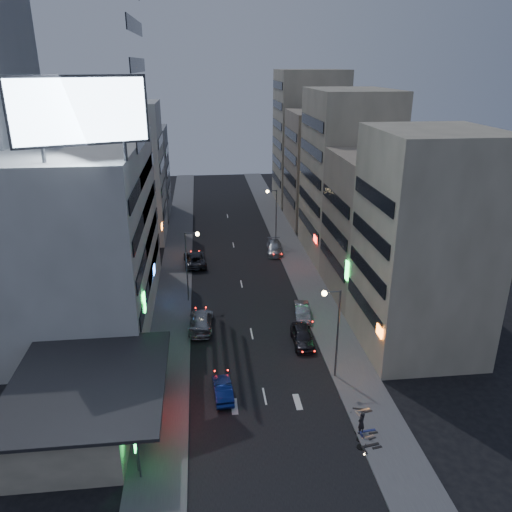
{
  "coord_description": "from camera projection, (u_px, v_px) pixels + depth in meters",
  "views": [
    {
      "loc": [
        -4.39,
        -28.97,
        24.92
      ],
      "look_at": [
        1.1,
        19.93,
        5.92
      ],
      "focal_mm": 35.0,
      "sensor_mm": 36.0,
      "label": 1
    }
  ],
  "objects": [
    {
      "name": "parked_car_right_mid",
      "position": [
        302.0,
        312.0,
        52.11
      ],
      "size": [
        2.02,
        4.46,
        1.42
      ],
      "primitive_type": "imported",
      "rotation": [
        0.0,
        0.0,
        -0.12
      ],
      "color": "#9A9CA2",
      "rests_on": "ground"
    },
    {
      "name": "shophouse_near",
      "position": [
        424.0,
        245.0,
        43.98
      ],
      "size": [
        10.0,
        11.0,
        20.0
      ],
      "primitive_type": "cube",
      "color": "#C0B296",
      "rests_on": "ground"
    },
    {
      "name": "road_car_blue",
      "position": [
        223.0,
        389.0,
        39.75
      ],
      "size": [
        1.68,
        4.15,
        1.34
      ],
      "primitive_type": "imported",
      "rotation": [
        0.0,
        0.0,
        3.21
      ],
      "color": "navy",
      "rests_on": "ground"
    },
    {
      "name": "parked_car_left",
      "position": [
        195.0,
        259.0,
        65.89
      ],
      "size": [
        3.14,
        6.08,
        1.64
      ],
      "primitive_type": "imported",
      "rotation": [
        0.0,
        0.0,
        3.21
      ],
      "color": "#2B2C31",
      "rests_on": "ground"
    },
    {
      "name": "scooter_silver_b",
      "position": [
        369.0,
        401.0,
        38.29
      ],
      "size": [
        1.05,
        1.95,
        1.13
      ],
      "primitive_type": null,
      "rotation": [
        0.0,
        0.0,
        1.82
      ],
      "color": "#9A9DA1",
      "rests_on": "sidewalk_right"
    },
    {
      "name": "road_car_silver",
      "position": [
        201.0,
        321.0,
        49.96
      ],
      "size": [
        2.62,
        5.87,
        1.67
      ],
      "primitive_type": "imported",
      "rotation": [
        0.0,
        0.0,
        3.09
      ],
      "color": "gray",
      "rests_on": "ground"
    },
    {
      "name": "far_right_b",
      "position": [
        309.0,
        138.0,
        92.96
      ],
      "size": [
        12.0,
        12.0,
        24.0
      ],
      "primitive_type": "cube",
      "color": "#C0B296",
      "rests_on": "ground"
    },
    {
      "name": "scooter_blue",
      "position": [
        376.0,
        422.0,
        36.07
      ],
      "size": [
        0.84,
        1.97,
        1.17
      ],
      "primitive_type": null,
      "rotation": [
        0.0,
        0.0,
        1.68
      ],
      "color": "navy",
      "rests_on": "sidewalk_right"
    },
    {
      "name": "scooter_silver_a",
      "position": [
        373.0,
        429.0,
        35.54
      ],
      "size": [
        1.02,
        1.73,
        1.0
      ],
      "primitive_type": null,
      "rotation": [
        0.0,
        0.0,
        1.88
      ],
      "color": "#A6A8AE",
      "rests_on": "sidewalk_right"
    },
    {
      "name": "sidewalk_right",
      "position": [
        300.0,
        268.0,
        64.91
      ],
      "size": [
        4.0,
        120.0,
        0.12
      ],
      "primitive_type": "cube",
      "color": "#4C4C4F",
      "rests_on": "ground"
    },
    {
      "name": "scooter_black_a",
      "position": [
        379.0,
        435.0,
        34.74
      ],
      "size": [
        1.02,
        2.09,
        1.23
      ],
      "primitive_type": null,
      "rotation": [
        0.0,
        0.0,
        1.75
      ],
      "color": "black",
      "rests_on": "sidewalk_right"
    },
    {
      "name": "parked_car_right_near",
      "position": [
        302.0,
        336.0,
        47.24
      ],
      "size": [
        2.03,
        4.75,
        1.6
      ],
      "primitive_type": "imported",
      "rotation": [
        0.0,
        0.0,
        -0.03
      ],
      "color": "#29282D",
      "rests_on": "ground"
    },
    {
      "name": "street_lamp_right_near",
      "position": [
        334.0,
        321.0,
        40.53
      ],
      "size": [
        1.6,
        0.44,
        8.02
      ],
      "color": "#595B60",
      "rests_on": "sidewalk_right"
    },
    {
      "name": "sidewalk_left",
      "position": [
        176.0,
        274.0,
        63.24
      ],
      "size": [
        4.0,
        120.0,
        0.12
      ],
      "primitive_type": "cube",
      "color": "#4C4C4F",
      "rests_on": "ground"
    },
    {
      "name": "far_left_a",
      "position": [
        124.0,
        173.0,
        72.79
      ],
      "size": [
        11.0,
        10.0,
        20.0
      ],
      "primitive_type": "cube",
      "color": "silver",
      "rests_on": "ground"
    },
    {
      "name": "shophouse_mid",
      "position": [
        383.0,
        227.0,
        55.41
      ],
      "size": [
        11.0,
        12.0,
        16.0
      ],
      "primitive_type": "cube",
      "color": "tan",
      "rests_on": "ground"
    },
    {
      "name": "far_right_a",
      "position": [
        323.0,
        169.0,
        81.01
      ],
      "size": [
        11.0,
        12.0,
        18.0
      ],
      "primitive_type": "cube",
      "color": "tan",
      "rests_on": "ground"
    },
    {
      "name": "scooter_black_b",
      "position": [
        366.0,
        403.0,
        38.17
      ],
      "size": [
        1.0,
        1.75,
        1.01
      ],
      "primitive_type": null,
      "rotation": [
        0.0,
        0.0,
        1.28
      ],
      "color": "black",
      "rests_on": "sidewalk_right"
    },
    {
      "name": "street_lamp_left",
      "position": [
        190.0,
        257.0,
        54.13
      ],
      "size": [
        1.6,
        0.44,
        8.02
      ],
      "color": "#595B60",
      "rests_on": "sidewalk_left"
    },
    {
      "name": "parked_car_right_far",
      "position": [
        275.0,
        248.0,
        70.05
      ],
      "size": [
        2.63,
        5.45,
        1.53
      ],
      "primitive_type": "imported",
      "rotation": [
        0.0,
        0.0,
        -0.09
      ],
      "color": "#A3A7AB",
      "rests_on": "ground"
    },
    {
      "name": "far_left_b",
      "position": [
        133.0,
        172.0,
        85.69
      ],
      "size": [
        12.0,
        10.0,
        15.0
      ],
      "primitive_type": "cube",
      "color": "gray",
      "rests_on": "ground"
    },
    {
      "name": "ground",
      "position": [
        272.0,
        430.0,
        36.29
      ],
      "size": [
        180.0,
        180.0,
        0.0
      ],
      "primitive_type": "plane",
      "color": "black",
      "rests_on": "ground"
    },
    {
      "name": "person",
      "position": [
        361.0,
        423.0,
        35.55
      ],
      "size": [
        0.77,
        0.71,
        1.77
      ],
      "primitive_type": "imported",
      "rotation": [
        0.0,
        0.0,
        3.72
      ],
      "color": "black",
      "rests_on": "sidewalk_right"
    },
    {
      "name": "billboard",
      "position": [
        80.0,
        112.0,
        36.38
      ],
      "size": [
        9.52,
        3.75,
        6.2
      ],
      "rotation": [
        0.0,
        0.0,
        0.35
      ],
      "color": "#595B60",
      "rests_on": "white_building"
    },
    {
      "name": "food_court",
      "position": [
        77.0,
        404.0,
        35.98
      ],
      "size": [
        11.0,
        13.0,
        3.88
      ],
      "color": "#C0B296",
      "rests_on": "ground"
    },
    {
      "name": "white_building",
      "position": [
        76.0,
        234.0,
        49.82
      ],
      "size": [
        14.0,
        24.0,
        18.0
      ],
      "primitive_type": "cube",
      "color": "silver",
      "rests_on": "ground"
    },
    {
      "name": "street_lamp_right_far",
      "position": [
        274.0,
        209.0,
        72.05
      ],
      "size": [
        1.6,
        0.44,
        8.02
      ],
      "color": "#595B60",
      "rests_on": "sidewalk_right"
    },
    {
      "name": "shophouse_far",
      "position": [
        347.0,
        176.0,
        66.33
      ],
      "size": [
        10.0,
        14.0,
        22.0
      ],
      "primitive_type": "cube",
      "color": "#C0B296",
      "rests_on": "ground"
    }
  ]
}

